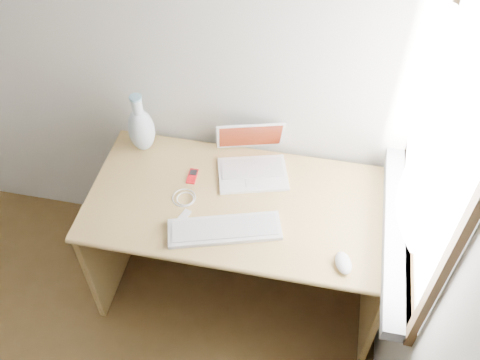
% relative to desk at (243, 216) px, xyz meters
% --- Properties ---
extents(back_wall, '(3.50, 0.04, 2.60)m').
position_rel_desk_xyz_m(back_wall, '(-1.02, 0.29, 0.79)').
color(back_wall, silver).
rests_on(back_wall, floor).
extents(window, '(0.11, 0.99, 1.10)m').
position_rel_desk_xyz_m(window, '(0.70, -0.16, 0.76)').
color(window, silver).
rests_on(window, right_wall).
extents(desk, '(1.36, 0.68, 0.72)m').
position_rel_desk_xyz_m(desk, '(0.00, 0.00, 0.00)').
color(desk, tan).
rests_on(desk, floor).
extents(laptop, '(0.36, 0.34, 0.21)m').
position_rel_desk_xyz_m(laptop, '(0.03, 0.13, 0.25)').
color(laptop, white).
rests_on(laptop, desk).
extents(external_keyboard, '(0.50, 0.28, 0.02)m').
position_rel_desk_xyz_m(external_keyboard, '(-0.03, -0.25, 0.22)').
color(external_keyboard, white).
rests_on(external_keyboard, desk).
extents(mouse, '(0.10, 0.12, 0.04)m').
position_rel_desk_xyz_m(mouse, '(0.47, -0.33, 0.22)').
color(mouse, white).
rests_on(mouse, desk).
extents(ipod, '(0.04, 0.09, 0.01)m').
position_rel_desk_xyz_m(ipod, '(-0.25, 0.02, 0.21)').
color(ipod, red).
rests_on(ipod, desk).
extents(cable_coil, '(0.13, 0.13, 0.01)m').
position_rel_desk_xyz_m(cable_coil, '(-0.25, -0.11, 0.21)').
color(cable_coil, white).
rests_on(cable_coil, desk).
extents(remote, '(0.06, 0.09, 0.01)m').
position_rel_desk_xyz_m(remote, '(-0.22, -0.22, 0.21)').
color(remote, white).
rests_on(remote, desk).
extents(vase, '(0.12, 0.12, 0.32)m').
position_rel_desk_xyz_m(vase, '(-0.52, 0.16, 0.34)').
color(vase, silver).
rests_on(vase, desk).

